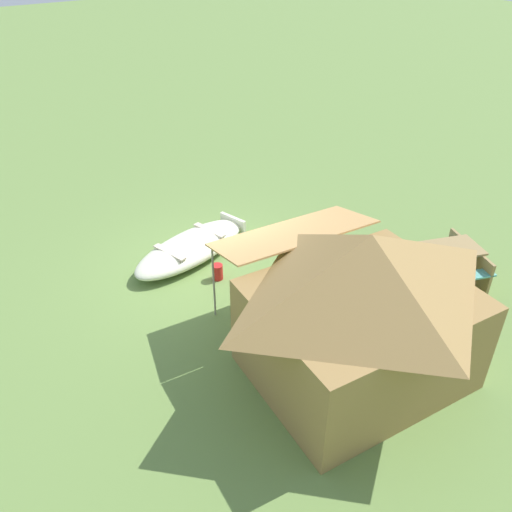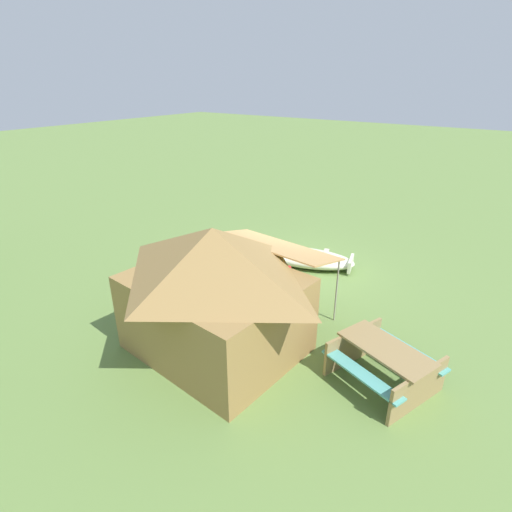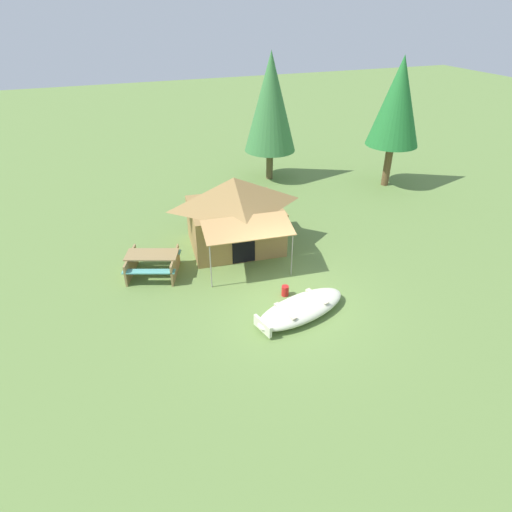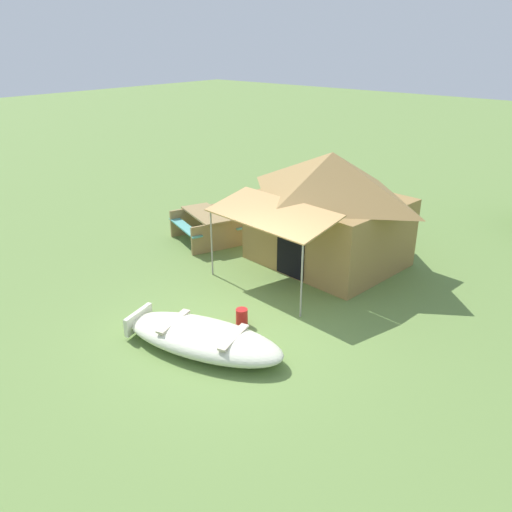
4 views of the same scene
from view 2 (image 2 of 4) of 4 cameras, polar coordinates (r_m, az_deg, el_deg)
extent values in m
plane|color=olive|center=(11.07, 5.20, -2.58)|extent=(80.00, 80.00, 0.00)
ellipsoid|color=beige|center=(11.59, 6.82, -0.21)|extent=(3.06, 1.82, 0.43)
ellipsoid|color=#4D4D42|center=(11.57, 6.83, -0.06)|extent=(2.81, 1.63, 0.16)
cube|color=beige|center=(11.64, 4.12, 0.97)|extent=(0.36, 0.85, 0.04)
cube|color=beige|center=(11.41, 9.66, 0.19)|extent=(0.36, 0.85, 0.04)
cube|color=beige|center=(11.39, 13.29, -1.06)|extent=(0.26, 0.70, 0.33)
cube|color=olive|center=(7.85, -5.70, -8.17)|extent=(3.25, 2.76, 1.56)
pyramid|color=olive|center=(7.25, -6.11, 0.35)|extent=(3.51, 2.98, 0.98)
cube|color=black|center=(8.70, 0.29, -5.52)|extent=(0.76, 0.10, 1.25)
cube|color=tan|center=(8.69, 2.83, 1.46)|extent=(2.83, 1.43, 0.29)
cylinder|color=gray|center=(10.15, -1.21, -0.43)|extent=(0.04, 0.04, 1.48)
cylinder|color=gray|center=(8.84, 11.35, -4.87)|extent=(0.04, 0.04, 1.48)
cube|color=#977B4C|center=(7.35, 18.00, -12.40)|extent=(1.76, 1.24, 0.04)
cube|color=#55A89F|center=(7.91, 20.47, -12.22)|extent=(1.59, 0.80, 0.04)
cube|color=#55A89F|center=(7.12, 14.68, -15.85)|extent=(1.59, 0.80, 0.04)
cube|color=#977B4C|center=(7.29, 22.07, -17.18)|extent=(0.55, 1.37, 0.70)
cube|color=#977B4C|center=(7.91, 13.63, -12.29)|extent=(0.55, 1.37, 0.70)
cube|color=#308360|center=(8.23, 4.35, -11.49)|extent=(0.34, 0.50, 0.34)
cylinder|color=red|center=(10.80, 4.44, -2.33)|extent=(0.28, 0.28, 0.32)
camera|label=1|loc=(9.25, -54.26, 22.39)|focal=37.01mm
camera|label=3|loc=(18.11, 38.62, 28.05)|focal=30.48mm
camera|label=4|loc=(17.67, -0.74, 23.73)|focal=36.18mm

